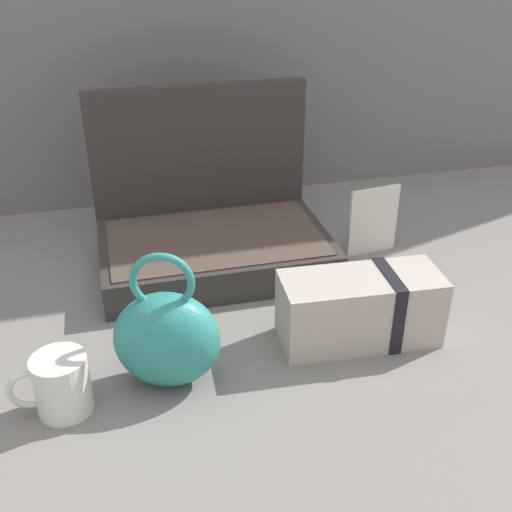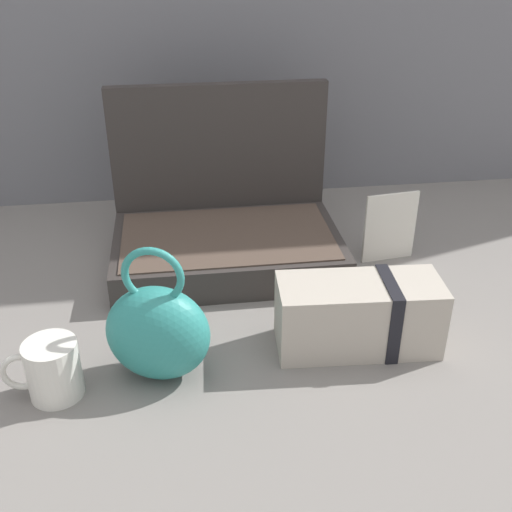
% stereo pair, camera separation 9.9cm
% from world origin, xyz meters
% --- Properties ---
extents(ground_plane, '(6.00, 6.00, 0.00)m').
position_xyz_m(ground_plane, '(0.00, 0.00, 0.00)').
color(ground_plane, slate).
extents(open_suitcase, '(0.44, 0.30, 0.33)m').
position_xyz_m(open_suitcase, '(-0.06, 0.24, 0.07)').
color(open_suitcase, '#332D2B').
rests_on(open_suitcase, ground_plane).
extents(teal_pouch_handbag, '(0.18, 0.14, 0.22)m').
position_xyz_m(teal_pouch_handbag, '(-0.19, -0.12, 0.08)').
color(teal_pouch_handbag, teal).
rests_on(teal_pouch_handbag, ground_plane).
extents(cream_toiletry_bag, '(0.26, 0.12, 0.12)m').
position_xyz_m(cream_toiletry_bag, '(0.13, -0.09, 0.06)').
color(cream_toiletry_bag, '#B2A899').
rests_on(cream_toiletry_bag, ground_plane).
extents(coffee_mug, '(0.11, 0.08, 0.09)m').
position_xyz_m(coffee_mug, '(-0.34, -0.15, 0.04)').
color(coffee_mug, silver).
rests_on(coffee_mug, ground_plane).
extents(info_card_left, '(0.11, 0.02, 0.14)m').
position_xyz_m(info_card_left, '(0.27, 0.18, 0.07)').
color(info_card_left, silver).
rests_on(info_card_left, ground_plane).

